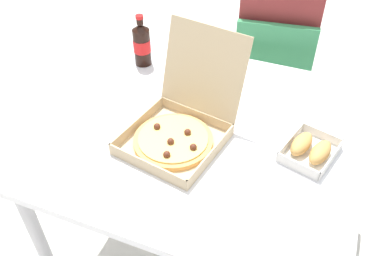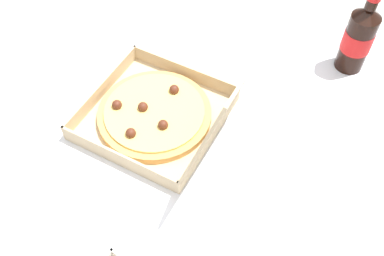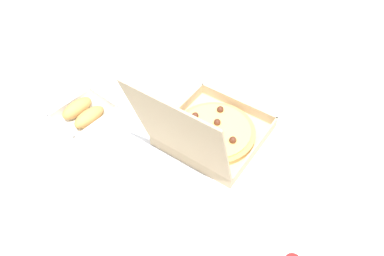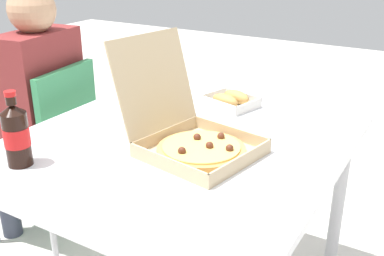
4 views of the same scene
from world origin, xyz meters
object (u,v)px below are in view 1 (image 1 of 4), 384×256
(diner_person, at_px, (277,35))
(paper_menu, at_px, (233,86))
(chair, at_px, (271,77))
(pizza_box_open, at_px, (179,128))
(bread_side_box, at_px, (311,149))
(cola_bottle, at_px, (142,44))

(diner_person, height_order, paper_menu, diner_person)
(chair, xyz_separation_m, pizza_box_open, (-0.16, -0.83, 0.27))
(chair, relative_size, pizza_box_open, 1.88)
(pizza_box_open, bearing_deg, chair, 79.13)
(bread_side_box, bearing_deg, diner_person, 109.40)
(pizza_box_open, distance_m, paper_menu, 0.38)
(paper_menu, bearing_deg, cola_bottle, 174.51)
(chair, height_order, pizza_box_open, pizza_box_open)
(chair, xyz_separation_m, paper_menu, (-0.08, -0.46, 0.23))
(paper_menu, bearing_deg, chair, 78.08)
(chair, bearing_deg, bread_side_box, -69.74)
(cola_bottle, xyz_separation_m, paper_menu, (0.42, -0.02, -0.09))
(pizza_box_open, distance_m, bread_side_box, 0.44)
(diner_person, relative_size, pizza_box_open, 2.61)
(bread_side_box, xyz_separation_m, paper_menu, (-0.35, 0.28, -0.02))
(bread_side_box, distance_m, paper_menu, 0.45)
(diner_person, bearing_deg, bread_side_box, -70.60)
(pizza_box_open, xyz_separation_m, cola_bottle, (-0.33, 0.39, 0.05))
(pizza_box_open, distance_m, cola_bottle, 0.51)
(pizza_box_open, bearing_deg, diner_person, 80.30)
(pizza_box_open, height_order, cola_bottle, pizza_box_open)
(chair, xyz_separation_m, bread_side_box, (0.27, -0.74, 0.25))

